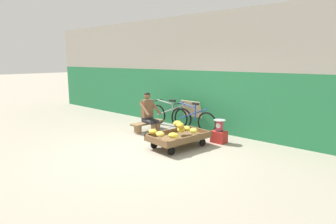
{
  "coord_description": "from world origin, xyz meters",
  "views": [
    {
      "loc": [
        4.54,
        -4.34,
        2.09
      ],
      "look_at": [
        -0.29,
        1.07,
        0.75
      ],
      "focal_mm": 30.45,
      "sensor_mm": 36.0,
      "label": 1
    }
  ],
  "objects": [
    {
      "name": "bicycle_far_left",
      "position": [
        -0.39,
        2.26,
        0.35
      ],
      "size": [
        1.66,
        0.48,
        0.86
      ],
      "color": "black",
      "rests_on": "ground"
    },
    {
      "name": "weighing_scale",
      "position": [
        0.84,
        1.76,
        0.45
      ],
      "size": [
        0.3,
        0.3,
        0.29
      ],
      "color": "#28282D",
      "rests_on": "plastic_crate"
    },
    {
      "name": "ground_plane",
      "position": [
        0.0,
        0.0,
        0.0
      ],
      "size": [
        80.0,
        80.0,
        0.0
      ],
      "primitive_type": "plane",
      "color": "gray"
    },
    {
      "name": "vendor_seated",
      "position": [
        -1.33,
        1.4,
        0.57
      ],
      "size": [
        0.72,
        0.56,
        1.14
      ],
      "color": "brown",
      "rests_on": "ground"
    },
    {
      "name": "back_wall",
      "position": [
        0.0,
        2.74,
        1.7
      ],
      "size": [
        16.0,
        0.3,
        3.39
      ],
      "color": "#287F4C",
      "rests_on": "ground"
    },
    {
      "name": "sign_board",
      "position": [
        -0.62,
        2.58,
        0.43
      ],
      "size": [
        0.7,
        0.3,
        0.86
      ],
      "color": "#C6B289",
      "rests_on": "ground"
    },
    {
      "name": "low_bench",
      "position": [
        -1.42,
        1.42,
        0.2
      ],
      "size": [
        0.31,
        1.1,
        0.27
      ],
      "color": "olive",
      "rests_on": "ground"
    },
    {
      "name": "banana_pile",
      "position": [
        0.32,
        0.68,
        0.47
      ],
      "size": [
        0.93,
        1.09,
        0.26
      ],
      "color": "gold",
      "rests_on": "banana_cart"
    },
    {
      "name": "bicycle_near_left",
      "position": [
        -1.3,
        2.29,
        0.35
      ],
      "size": [
        1.66,
        0.48,
        0.86
      ],
      "color": "black",
      "rests_on": "ground"
    },
    {
      "name": "banana_cart",
      "position": [
        0.32,
        0.77,
        0.24
      ],
      "size": [
        1.03,
        1.54,
        0.36
      ],
      "color": "brown",
      "rests_on": "ground"
    },
    {
      "name": "plastic_crate",
      "position": [
        0.84,
        1.76,
        0.15
      ],
      "size": [
        0.36,
        0.28,
        0.3
      ],
      "color": "red",
      "rests_on": "ground"
    }
  ]
}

